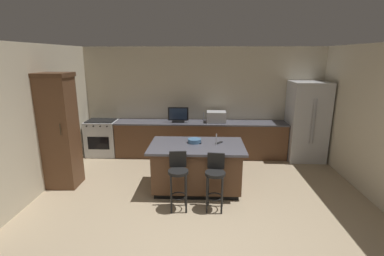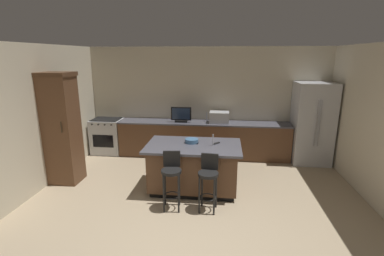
{
  "view_description": "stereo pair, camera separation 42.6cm",
  "coord_description": "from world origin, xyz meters",
  "px_view_note": "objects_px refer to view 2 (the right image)",
  "views": [
    {
      "loc": [
        0.01,
        -3.27,
        2.56
      ],
      "look_at": [
        -0.23,
        2.65,
        1.02
      ],
      "focal_mm": 26.25,
      "sensor_mm": 36.0,
      "label": 1
    },
    {
      "loc": [
        0.44,
        -3.24,
        2.56
      ],
      "look_at": [
        -0.23,
        2.65,
        1.02
      ],
      "focal_mm": 26.25,
      "sensor_mm": 36.0,
      "label": 2
    }
  ],
  "objects_px": {
    "bar_stool_left": "(172,175)",
    "cell_phone": "(197,143)",
    "fruit_bowl": "(192,141)",
    "microwave": "(219,117)",
    "tv_remote": "(216,143)",
    "cabinet_tower": "(61,127)",
    "bar_stool_right": "(208,178)",
    "kitchen_island": "(193,167)",
    "tv_monitor": "(181,115)",
    "refrigerator": "(312,123)",
    "range_oven": "(108,136)"
  },
  "relations": [
    {
      "from": "refrigerator",
      "to": "bar_stool_left",
      "type": "relative_size",
      "value": 1.96
    },
    {
      "from": "refrigerator",
      "to": "microwave",
      "type": "height_order",
      "value": "refrigerator"
    },
    {
      "from": "cell_phone",
      "to": "tv_remote",
      "type": "height_order",
      "value": "tv_remote"
    },
    {
      "from": "refrigerator",
      "to": "fruit_bowl",
      "type": "relative_size",
      "value": 7.58
    },
    {
      "from": "range_oven",
      "to": "fruit_bowl",
      "type": "xyz_separation_m",
      "value": [
        2.47,
        -1.76,
        0.49
      ]
    },
    {
      "from": "microwave",
      "to": "fruit_bowl",
      "type": "bearing_deg",
      "value": -105.74
    },
    {
      "from": "kitchen_island",
      "to": "microwave",
      "type": "relative_size",
      "value": 3.72
    },
    {
      "from": "range_oven",
      "to": "tv_monitor",
      "type": "xyz_separation_m",
      "value": [
        2.01,
        -0.05,
        0.63
      ]
    },
    {
      "from": "cabinet_tower",
      "to": "range_oven",
      "type": "bearing_deg",
      "value": 84.59
    },
    {
      "from": "kitchen_island",
      "to": "tv_monitor",
      "type": "bearing_deg",
      "value": 105.61
    },
    {
      "from": "bar_stool_left",
      "to": "kitchen_island",
      "type": "bearing_deg",
      "value": 61.64
    },
    {
      "from": "bar_stool_left",
      "to": "fruit_bowl",
      "type": "distance_m",
      "value": 0.96
    },
    {
      "from": "range_oven",
      "to": "cabinet_tower",
      "type": "relative_size",
      "value": 0.42
    },
    {
      "from": "kitchen_island",
      "to": "bar_stool_left",
      "type": "height_order",
      "value": "bar_stool_left"
    },
    {
      "from": "microwave",
      "to": "cabinet_tower",
      "type": "bearing_deg",
      "value": -150.14
    },
    {
      "from": "bar_stool_right",
      "to": "microwave",
      "type": "bearing_deg",
      "value": 93.36
    },
    {
      "from": "range_oven",
      "to": "bar_stool_left",
      "type": "relative_size",
      "value": 0.94
    },
    {
      "from": "kitchen_island",
      "to": "bar_stool_left",
      "type": "relative_size",
      "value": 1.79
    },
    {
      "from": "cabinet_tower",
      "to": "cell_phone",
      "type": "relative_size",
      "value": 14.99
    },
    {
      "from": "fruit_bowl",
      "to": "tv_remote",
      "type": "relative_size",
      "value": 1.51
    },
    {
      "from": "microwave",
      "to": "tv_remote",
      "type": "height_order",
      "value": "microwave"
    },
    {
      "from": "bar_stool_right",
      "to": "tv_remote",
      "type": "bearing_deg",
      "value": 89.25
    },
    {
      "from": "fruit_bowl",
      "to": "cell_phone",
      "type": "height_order",
      "value": "fruit_bowl"
    },
    {
      "from": "range_oven",
      "to": "fruit_bowl",
      "type": "relative_size",
      "value": 3.64
    },
    {
      "from": "bar_stool_right",
      "to": "tv_remote",
      "type": "height_order",
      "value": "bar_stool_right"
    },
    {
      "from": "cell_phone",
      "to": "kitchen_island",
      "type": "bearing_deg",
      "value": -115.11
    },
    {
      "from": "range_oven",
      "to": "tv_monitor",
      "type": "relative_size",
      "value": 1.83
    },
    {
      "from": "microwave",
      "to": "tv_remote",
      "type": "bearing_deg",
      "value": -90.67
    },
    {
      "from": "range_oven",
      "to": "cabinet_tower",
      "type": "distance_m",
      "value": 1.94
    },
    {
      "from": "microwave",
      "to": "kitchen_island",
      "type": "bearing_deg",
      "value": -103.26
    },
    {
      "from": "microwave",
      "to": "tv_monitor",
      "type": "height_order",
      "value": "tv_monitor"
    },
    {
      "from": "refrigerator",
      "to": "bar_stool_left",
      "type": "height_order",
      "value": "refrigerator"
    },
    {
      "from": "range_oven",
      "to": "fruit_bowl",
      "type": "bearing_deg",
      "value": -35.42
    },
    {
      "from": "bar_stool_left",
      "to": "bar_stool_right",
      "type": "height_order",
      "value": "bar_stool_left"
    },
    {
      "from": "tv_monitor",
      "to": "cell_phone",
      "type": "bearing_deg",
      "value": -71.95
    },
    {
      "from": "refrigerator",
      "to": "cell_phone",
      "type": "bearing_deg",
      "value": -147.2
    },
    {
      "from": "cabinet_tower",
      "to": "bar_stool_right",
      "type": "xyz_separation_m",
      "value": [
        3.02,
        -0.8,
        -0.59
      ]
    },
    {
      "from": "bar_stool_right",
      "to": "tv_monitor",
      "type": "bearing_deg",
      "value": 114.22
    },
    {
      "from": "microwave",
      "to": "cell_phone",
      "type": "bearing_deg",
      "value": -102.6
    },
    {
      "from": "refrigerator",
      "to": "fruit_bowl",
      "type": "xyz_separation_m",
      "value": [
        -2.72,
        -1.67,
        -0.02
      ]
    },
    {
      "from": "bar_stool_left",
      "to": "cell_phone",
      "type": "xyz_separation_m",
      "value": [
        0.34,
        0.84,
        0.32
      ]
    },
    {
      "from": "cabinet_tower",
      "to": "microwave",
      "type": "relative_size",
      "value": 4.68
    },
    {
      "from": "refrigerator",
      "to": "tv_monitor",
      "type": "relative_size",
      "value": 3.81
    },
    {
      "from": "cabinet_tower",
      "to": "bar_stool_right",
      "type": "relative_size",
      "value": 2.32
    },
    {
      "from": "microwave",
      "to": "bar_stool_left",
      "type": "height_order",
      "value": "microwave"
    },
    {
      "from": "refrigerator",
      "to": "bar_stool_left",
      "type": "xyz_separation_m",
      "value": [
        -2.96,
        -2.53,
        -0.37
      ]
    },
    {
      "from": "range_oven",
      "to": "bar_stool_right",
      "type": "bearing_deg",
      "value": -42.38
    },
    {
      "from": "range_oven",
      "to": "microwave",
      "type": "relative_size",
      "value": 1.95
    },
    {
      "from": "fruit_bowl",
      "to": "range_oven",
      "type": "bearing_deg",
      "value": 144.58
    },
    {
      "from": "refrigerator",
      "to": "range_oven",
      "type": "relative_size",
      "value": 2.09
    }
  ]
}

